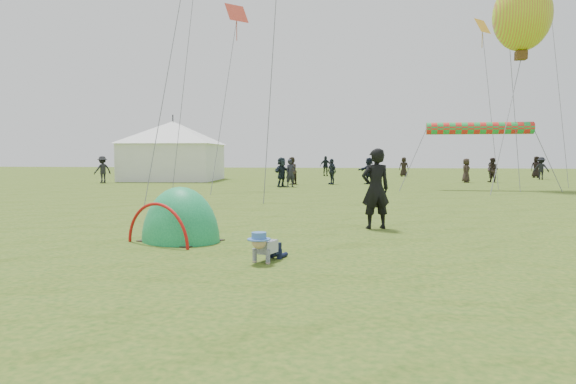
# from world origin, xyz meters

# --- Properties ---
(ground) EXTENTS (140.00, 140.00, 0.00)m
(ground) POSITION_xyz_m (0.00, 0.00, 0.00)
(ground) COLOR #234B14
(crawling_toddler) EXTENTS (0.69, 0.82, 0.54)m
(crawling_toddler) POSITION_xyz_m (-0.81, -0.00, 0.27)
(crawling_toddler) COLOR black
(crawling_toddler) RESTS_ON ground
(popup_tent) EXTENTS (2.20, 2.05, 2.27)m
(popup_tent) POSITION_xyz_m (-2.97, 1.80, 0.00)
(popup_tent) COLOR #117F41
(popup_tent) RESTS_ON ground
(standing_adult) EXTENTS (0.83, 0.69, 1.95)m
(standing_adult) POSITION_xyz_m (1.07, 4.27, 0.98)
(standing_adult) COLOR black
(standing_adult) RESTS_ON ground
(event_marquee) EXTENTS (7.30, 7.30, 4.64)m
(event_marquee) POSITION_xyz_m (-13.27, 27.73, 2.32)
(event_marquee) COLOR white
(event_marquee) RESTS_ON ground
(crowd_person_1) EXTENTS (1.00, 1.03, 1.67)m
(crowd_person_1) POSITION_xyz_m (9.20, 27.85, 0.83)
(crowd_person_1) COLOR #2B211F
(crowd_person_1) RESTS_ON ground
(crowd_person_2) EXTENTS (0.86, 1.00, 1.61)m
(crowd_person_2) POSITION_xyz_m (-1.35, 23.82, 0.80)
(crowd_person_2) COLOR #222A33
(crowd_person_2) RESTS_ON ground
(crowd_person_3) EXTENTS (1.22, 1.31, 1.77)m
(crowd_person_3) POSITION_xyz_m (-16.52, 23.40, 0.89)
(crowd_person_3) COLOR black
(crowd_person_3) RESTS_ON ground
(crowd_person_4) EXTENTS (0.59, 0.83, 1.62)m
(crowd_person_4) POSITION_xyz_m (7.42, 27.51, 0.81)
(crowd_person_4) COLOR #2D231E
(crowd_person_4) RESTS_ON ground
(crowd_person_5) EXTENTS (1.17, 1.64, 1.71)m
(crowd_person_5) POSITION_xyz_m (-4.02, 20.81, 0.85)
(crowd_person_5) COLOR #1A232C
(crowd_person_5) RESTS_ON ground
(crowd_person_6) EXTENTS (0.68, 0.56, 1.60)m
(crowd_person_6) POSITION_xyz_m (10.84, 35.35, 0.80)
(crowd_person_6) COLOR black
(crowd_person_6) RESTS_ON ground
(crowd_person_8) EXTENTS (1.09, 0.55, 1.79)m
(crowd_person_8) POSITION_xyz_m (-2.83, 37.60, 0.89)
(crowd_person_8) COLOR black
(crowd_person_8) RESTS_ON ground
(crowd_person_9) EXTENTS (1.24, 0.94, 1.70)m
(crowd_person_9) POSITION_xyz_m (13.83, 32.84, 0.85)
(crowd_person_9) COLOR black
(crowd_person_9) RESTS_ON ground
(crowd_person_10) EXTENTS (0.89, 0.64, 1.69)m
(crowd_person_10) POSITION_xyz_m (3.98, 37.15, 0.85)
(crowd_person_10) COLOR black
(crowd_person_10) RESTS_ON ground
(crowd_person_11) EXTENTS (1.48, 1.44, 1.69)m
(crowd_person_11) POSITION_xyz_m (0.97, 24.75, 0.84)
(crowd_person_11) COLOR black
(crowd_person_11) RESTS_ON ground
(crowd_person_12) EXTENTS (0.70, 0.64, 1.61)m
(crowd_person_12) POSITION_xyz_m (-3.51, 20.83, 0.80)
(crowd_person_12) COLOR #23232D
(crowd_person_12) RESTS_ON ground
(crowd_person_13) EXTENTS (0.89, 1.00, 1.71)m
(crowd_person_13) POSITION_xyz_m (-3.82, 23.33, 0.86)
(crowd_person_13) COLOR #322921
(crowd_person_13) RESTS_ON ground
(crowd_person_14) EXTENTS (0.99, 0.87, 1.60)m
(crowd_person_14) POSITION_xyz_m (-14.45, 26.50, 0.80)
(crowd_person_14) COLOR #1B2A30
(crowd_person_14) RESTS_ON ground
(crowd_person_15) EXTENTS (0.80, 1.14, 1.60)m
(crowd_person_15) POSITION_xyz_m (-12.78, 28.87, 0.80)
(crowd_person_15) COLOR #24242A
(crowd_person_15) RESTS_ON ground
(crowd_person_16) EXTENTS (0.87, 0.57, 1.77)m
(crowd_person_16) POSITION_xyz_m (14.55, 36.30, 0.88)
(crowd_person_16) COLOR black
(crowd_person_16) RESTS_ON ground
(balloon_kite) EXTENTS (3.00, 3.00, 4.20)m
(balloon_kite) POSITION_xyz_m (8.89, 20.95, 9.00)
(balloon_kite) COLOR #B7F013
(rainbow_tube_kite) EXTENTS (5.38, 0.64, 0.64)m
(rainbow_tube_kite) POSITION_xyz_m (6.65, 19.98, 3.23)
(rainbow_tube_kite) COLOR red
(diamond_kite_6) EXTENTS (1.25, 1.25, 1.02)m
(diamond_kite_6) POSITION_xyz_m (-6.22, 19.21, 9.49)
(diamond_kite_6) COLOR red
(diamond_kite_7) EXTENTS (1.12, 1.12, 0.91)m
(diamond_kite_7) POSITION_xyz_m (7.76, 25.23, 9.75)
(diamond_kite_7) COLOR gold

